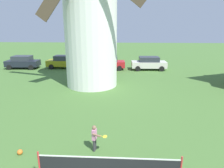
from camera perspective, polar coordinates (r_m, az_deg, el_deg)
windmill at (r=17.65m, az=-6.19°, el=21.09°), size 8.81×5.09×14.15m
tennis_net at (r=7.23m, az=-0.94°, el=-21.80°), size 4.77×0.06×1.10m
player_far at (r=8.79m, az=-4.82°, el=-14.48°), size 0.68×0.60×1.16m
stray_ball at (r=9.60m, az=-24.42°, el=-16.98°), size 0.22×0.22×0.22m
parked_car_black at (r=27.31m, az=-23.76°, el=5.67°), size 3.94×2.00×1.56m
parked_car_mustard at (r=25.92m, az=-13.06°, el=6.13°), size 4.34×1.93×1.56m
parked_car_red at (r=24.51m, az=-1.25°, el=5.98°), size 4.18×2.08×1.56m
parked_car_cream at (r=24.67m, az=10.29°, el=5.80°), size 4.12×1.99×1.56m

